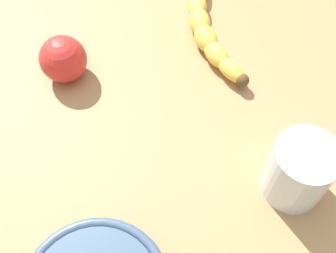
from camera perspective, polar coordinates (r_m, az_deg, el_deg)
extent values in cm
cube|color=#A47D51|center=(59.96, 2.28, 0.87)|extent=(120.00, 120.00, 3.00)
ellipsoid|color=yellow|center=(71.15, 4.13, 16.20)|extent=(4.69, 6.17, 2.95)
ellipsoid|color=yellow|center=(68.48, 4.40, 14.18)|extent=(4.31, 6.00, 3.37)
ellipsoid|color=yellow|center=(66.01, 5.25, 12.04)|extent=(3.41, 5.50, 3.37)
ellipsoid|color=yellow|center=(63.86, 6.68, 9.86)|extent=(3.82, 5.89, 2.95)
ellipsoid|color=yellow|center=(62.13, 8.70, 7.73)|extent=(4.23, 6.01, 2.53)
sphere|color=#513819|center=(61.16, 10.26, 6.30)|extent=(1.97, 1.97, 1.97)
cylinder|color=silver|center=(51.71, 17.69, -5.88)|extent=(7.72, 7.72, 8.77)
cylinder|color=beige|center=(52.43, 17.46, -6.29)|extent=(7.22, 7.22, 6.59)
sphere|color=red|center=(62.36, -14.29, 9.02)|extent=(6.88, 6.88, 6.88)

